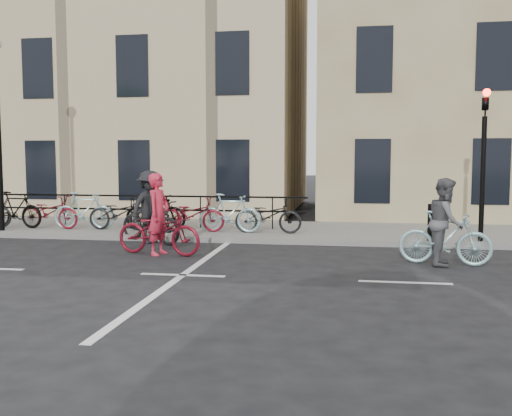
# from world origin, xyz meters

# --- Properties ---
(ground) EXTENTS (120.00, 120.00, 0.00)m
(ground) POSITION_xyz_m (0.00, 0.00, 0.00)
(ground) COLOR black
(ground) RESTS_ON ground
(sidewalk) EXTENTS (46.00, 4.00, 0.15)m
(sidewalk) POSITION_xyz_m (-4.00, 6.00, 0.07)
(sidewalk) COLOR slate
(sidewalk) RESTS_ON ground
(building_east) EXTENTS (14.00, 10.00, 12.00)m
(building_east) POSITION_xyz_m (9.00, 13.00, 6.15)
(building_east) COLOR tan
(building_east) RESTS_ON sidewalk
(building_west) EXTENTS (20.00, 10.00, 10.00)m
(building_west) POSITION_xyz_m (-9.00, 13.00, 5.15)
(building_west) COLOR #CBB389
(building_west) RESTS_ON sidewalk
(traffic_light) EXTENTS (0.18, 0.30, 3.90)m
(traffic_light) POSITION_xyz_m (6.20, 4.34, 2.45)
(traffic_light) COLOR black
(traffic_light) RESTS_ON sidewalk
(bollard_east) EXTENTS (0.14, 0.14, 0.90)m
(bollard_east) POSITION_xyz_m (5.00, 4.25, 0.60)
(bollard_east) COLOR black
(bollard_east) RESTS_ON sidewalk
(parked_bikes) EXTENTS (10.40, 1.23, 1.05)m
(parked_bikes) POSITION_xyz_m (-3.30, 5.04, 0.64)
(parked_bikes) COLOR black
(parked_bikes) RESTS_ON sidewalk
(cyclist_pink) EXTENTS (2.15, 1.11, 1.83)m
(cyclist_pink) POSITION_xyz_m (-1.17, 2.10, 0.63)
(cyclist_pink) COLOR maroon
(cyclist_pink) RESTS_ON ground
(cyclist_grey) EXTENTS (1.89, 0.96, 1.77)m
(cyclist_grey) POSITION_xyz_m (4.96, 1.83, 0.71)
(cyclist_grey) COLOR #95C1C4
(cyclist_grey) RESTS_ON ground
(cyclist_dark) EXTENTS (2.16, 1.62, 1.84)m
(cyclist_dark) POSITION_xyz_m (-1.95, 3.76, 0.73)
(cyclist_dark) COLOR black
(cyclist_dark) RESTS_ON ground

